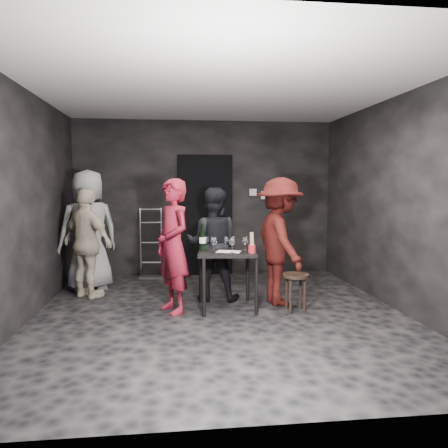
{
  "coord_description": "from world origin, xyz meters",
  "views": [
    {
      "loc": [
        -0.56,
        -5.2,
        1.58
      ],
      "look_at": [
        0.08,
        0.25,
        1.09
      ],
      "focal_mm": 35.0,
      "sensor_mm": 36.0,
      "label": 1
    }
  ],
  "objects": [
    {
      "name": "wine_glass_f",
      "position": [
        0.21,
        0.35,
        0.84
      ],
      "size": [
        0.09,
        0.09,
        0.19
      ],
      "primitive_type": null,
      "rotation": [
        0.0,
        0.0,
        0.34
      ],
      "color": "white",
      "rests_on": "tasting_table"
    },
    {
      "name": "woman_black",
      "position": [
        -0.03,
        0.72,
        0.8
      ],
      "size": [
        0.85,
        0.58,
        1.6
      ],
      "primitive_type": "imported",
      "rotation": [
        0.0,
        0.0,
        2.94
      ],
      "color": "black",
      "rests_on": "floor"
    },
    {
      "name": "wallbox_lower",
      "position": [
        1.05,
        2.45,
        1.4
      ],
      "size": [
        0.1,
        0.06,
        0.14
      ],
      "primitive_type": "cube",
      "color": "#B7B7B2",
      "rests_on": "wall_back"
    },
    {
      "name": "wall_back",
      "position": [
        0.0,
        2.5,
        1.35
      ],
      "size": [
        4.5,
        0.04,
        2.7
      ],
      "primitive_type": "cube",
      "color": "black",
      "rests_on": "ground"
    },
    {
      "name": "wall_right",
      "position": [
        2.25,
        0.0,
        1.35
      ],
      "size": [
        0.04,
        5.0,
        2.7
      ],
      "primitive_type": "cube",
      "color": "black",
      "rests_on": "ground"
    },
    {
      "name": "wine_glass_b",
      "position": [
        -0.14,
        0.37,
        0.84
      ],
      "size": [
        0.09,
        0.09,
        0.19
      ],
      "primitive_type": null,
      "rotation": [
        0.0,
        0.0,
        -0.4
      ],
      "color": "white",
      "rests_on": "tasting_table"
    },
    {
      "name": "tasting_table",
      "position": [
        0.12,
        0.25,
        0.65
      ],
      "size": [
        0.72,
        0.72,
        0.75
      ],
      "rotation": [
        0.0,
        0.0,
        -0.11
      ],
      "color": "black",
      "rests_on": "floor"
    },
    {
      "name": "wallbox_upper",
      "position": [
        0.85,
        2.45,
        1.45
      ],
      "size": [
        0.12,
        0.06,
        0.12
      ],
      "primitive_type": "cube",
      "color": "#B7B7B2",
      "rests_on": "wall_back"
    },
    {
      "name": "stool",
      "position": [
        0.96,
        0.05,
        0.37
      ],
      "size": [
        0.33,
        0.33,
        0.47
      ],
      "rotation": [
        0.0,
        0.0,
        0.44
      ],
      "color": "#2E211A",
      "rests_on": "floor"
    },
    {
      "name": "man_maroon",
      "position": [
        0.84,
        0.4,
        0.94
      ],
      "size": [
        0.74,
        1.29,
        1.88
      ],
      "primitive_type": "imported",
      "rotation": [
        0.0,
        0.0,
        1.72
      ],
      "color": "#3B0D0B",
      "rests_on": "floor"
    },
    {
      "name": "bystander_grey",
      "position": [
        -1.82,
        1.47,
        1.09
      ],
      "size": [
        1.21,
        1.0,
        2.18
      ],
      "primitive_type": "imported",
      "rotation": [
        0.0,
        0.0,
        3.62
      ],
      "color": "gray",
      "rests_on": "floor"
    },
    {
      "name": "reserved_card",
      "position": [
        0.43,
        0.24,
        0.8
      ],
      "size": [
        0.11,
        0.14,
        0.09
      ],
      "primitive_type": null,
      "rotation": [
        0.0,
        0.0,
        -0.27
      ],
      "color": "white",
      "rests_on": "tasting_table"
    },
    {
      "name": "wine_glass_a",
      "position": [
        -0.07,
        0.12,
        0.86
      ],
      "size": [
        0.1,
        0.1,
        0.21
      ],
      "primitive_type": null,
      "rotation": [
        0.0,
        0.0,
        -0.3
      ],
      "color": "white",
      "rests_on": "tasting_table"
    },
    {
      "name": "tasting_mat",
      "position": [
        0.12,
        0.15,
        0.75
      ],
      "size": [
        0.34,
        0.27,
        0.0
      ],
      "primitive_type": "cube",
      "rotation": [
        0.0,
        0.0,
        -0.31
      ],
      "color": "white",
      "rests_on": "tasting_table"
    },
    {
      "name": "ceiling",
      "position": [
        0.0,
        0.0,
        2.7
      ],
      "size": [
        4.5,
        5.0,
        0.02
      ],
      "primitive_type": "cube",
      "color": "silver",
      "rests_on": "ground"
    },
    {
      "name": "wall_left",
      "position": [
        -2.25,
        0.0,
        1.35
      ],
      "size": [
        0.04,
        5.0,
        2.7
      ],
      "primitive_type": "cube",
      "color": "black",
      "rests_on": "ground"
    },
    {
      "name": "doorway",
      "position": [
        0.0,
        2.44,
        1.05
      ],
      "size": [
        0.95,
        0.1,
        2.1
      ],
      "primitive_type": "cube",
      "color": "black",
      "rests_on": "ground"
    },
    {
      "name": "wine_glass_e",
      "position": [
        0.33,
        0.12,
        0.85
      ],
      "size": [
        0.09,
        0.09,
        0.2
      ],
      "primitive_type": null,
      "rotation": [
        0.0,
        0.0,
        -0.15
      ],
      "color": "white",
      "rests_on": "tasting_table"
    },
    {
      "name": "breadstick_cup",
      "position": [
        0.4,
        0.03,
        0.87
      ],
      "size": [
        0.09,
        0.09,
        0.27
      ],
      "rotation": [
        0.0,
        0.0,
        -0.29
      ],
      "color": "red",
      "rests_on": "tasting_table"
    },
    {
      "name": "floor",
      "position": [
        0.0,
        0.0,
        0.0
      ],
      "size": [
        4.5,
        5.0,
        0.02
      ],
      "primitive_type": "cube",
      "color": "black",
      "rests_on": "ground"
    },
    {
      "name": "bystander_cream",
      "position": [
        -1.75,
        1.03,
        0.8
      ],
      "size": [
        1.01,
        0.93,
        1.59
      ],
      "primitive_type": "imported",
      "rotation": [
        0.0,
        0.0,
        2.46
      ],
      "color": "beige",
      "rests_on": "floor"
    },
    {
      "name": "wine_glass_c",
      "position": [
        0.12,
        0.4,
        0.84
      ],
      "size": [
        0.08,
        0.08,
        0.18
      ],
      "primitive_type": null,
      "rotation": [
        0.0,
        0.0,
        -0.16
      ],
      "color": "white",
      "rests_on": "tasting_table"
    },
    {
      "name": "wall_front",
      "position": [
        0.0,
        -2.5,
        1.35
      ],
      "size": [
        4.5,
        0.04,
        2.7
      ],
      "primitive_type": "cube",
      "color": "black",
      "rests_on": "ground"
    },
    {
      "name": "wine_glass_d",
      "position": [
        0.15,
        0.05,
        0.86
      ],
      "size": [
        0.1,
        0.1,
        0.21
      ],
      "primitive_type": null,
      "rotation": [
        0.0,
        0.0,
        -0.27
      ],
      "color": "white",
      "rests_on": "tasting_table"
    },
    {
      "name": "wine_bottle",
      "position": [
        -0.19,
        0.3,
        0.88
      ],
      "size": [
        0.08,
        0.08,
        0.34
      ],
      "rotation": [
        0.0,
        0.0,
        -0.13
      ],
      "color": "black",
      "rests_on": "tasting_table"
    },
    {
      "name": "hand_truck",
      "position": [
        -0.94,
        2.3,
        0.22
      ],
      "size": [
        0.4,
        0.34,
        1.19
      ],
      "rotation": [
        0.0,
        0.0,
        -0.09
      ],
      "color": "#B2B2B7",
      "rests_on": "floor"
    },
    {
      "name": "server_red",
      "position": [
        -0.57,
        0.19,
        0.92
      ],
      "size": [
        0.69,
        0.8,
        1.84
      ],
      "primitive_type": "imported",
      "rotation": [
        0.0,
        0.0,
        -1.11
      ],
      "color": "maroon",
      "rests_on": "floor"
    }
  ]
}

